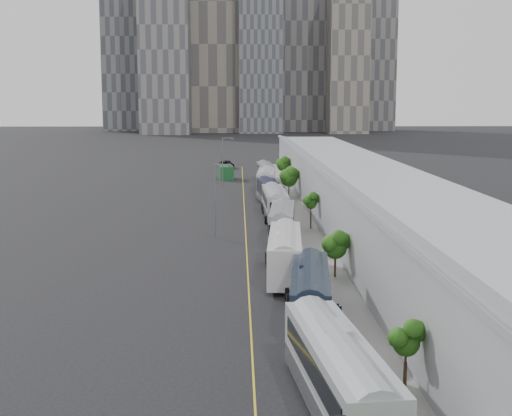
{
  "coord_description": "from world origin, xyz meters",
  "views": [
    {
      "loc": [
        -2.26,
        -26.54,
        14.78
      ],
      "look_at": [
        -0.34,
        51.89,
        3.0
      ],
      "focal_mm": 50.0,
      "sensor_mm": 36.0,
      "label": 1
    }
  ],
  "objects_px": {
    "bus_1": "(310,297)",
    "bus_4": "(275,205)",
    "bus_3": "(282,224)",
    "bus_6": "(266,183)",
    "street_lamp_near": "(217,195)",
    "shipping_container": "(226,172)",
    "bus_7": "(266,173)",
    "bus_2": "(285,257)",
    "street_lamp_far": "(224,158)",
    "suv": "(227,164)",
    "bus_5": "(270,194)",
    "bus_0": "(338,382)"
  },
  "relations": [
    {
      "from": "bus_6",
      "to": "street_lamp_near",
      "type": "bearing_deg",
      "value": -96.26
    },
    {
      "from": "bus_7",
      "to": "shipping_container",
      "type": "height_order",
      "value": "bus_7"
    },
    {
      "from": "street_lamp_far",
      "to": "shipping_container",
      "type": "distance_m",
      "value": 11.67
    },
    {
      "from": "bus_6",
      "to": "shipping_container",
      "type": "relative_size",
      "value": 2.51
    },
    {
      "from": "bus_3",
      "to": "bus_4",
      "type": "bearing_deg",
      "value": 95.26
    },
    {
      "from": "bus_1",
      "to": "bus_6",
      "type": "xyz_separation_m",
      "value": [
        -0.4,
        68.1,
        0.09
      ]
    },
    {
      "from": "bus_0",
      "to": "street_lamp_far",
      "type": "bearing_deg",
      "value": 88.55
    },
    {
      "from": "bus_1",
      "to": "suv",
      "type": "xyz_separation_m",
      "value": [
        -7.54,
        111.03,
        -0.69
      ]
    },
    {
      "from": "bus_1",
      "to": "street_lamp_far",
      "type": "distance_m",
      "value": 78.32
    },
    {
      "from": "bus_6",
      "to": "bus_7",
      "type": "xyz_separation_m",
      "value": [
        0.53,
        16.47,
        -0.14
      ]
    },
    {
      "from": "bus_1",
      "to": "shipping_container",
      "type": "distance_m",
      "value": 89.27
    },
    {
      "from": "shipping_container",
      "to": "suv",
      "type": "bearing_deg",
      "value": 83.06
    },
    {
      "from": "street_lamp_near",
      "to": "shipping_container",
      "type": "distance_m",
      "value": 59.56
    },
    {
      "from": "bus_1",
      "to": "street_lamp_near",
      "type": "bearing_deg",
      "value": 109.56
    },
    {
      "from": "bus_4",
      "to": "street_lamp_far",
      "type": "height_order",
      "value": "street_lamp_far"
    },
    {
      "from": "bus_1",
      "to": "bus_7",
      "type": "height_order",
      "value": "bus_1"
    },
    {
      "from": "bus_7",
      "to": "street_lamp_far",
      "type": "distance_m",
      "value": 10.71
    },
    {
      "from": "bus_6",
      "to": "street_lamp_near",
      "type": "relative_size",
      "value": 1.65
    },
    {
      "from": "suv",
      "to": "bus_1",
      "type": "bearing_deg",
      "value": -95.63
    },
    {
      "from": "bus_1",
      "to": "bus_2",
      "type": "height_order",
      "value": "bus_2"
    },
    {
      "from": "bus_2",
      "to": "bus_7",
      "type": "relative_size",
      "value": 1.11
    },
    {
      "from": "bus_3",
      "to": "street_lamp_near",
      "type": "height_order",
      "value": "street_lamp_near"
    },
    {
      "from": "bus_1",
      "to": "street_lamp_near",
      "type": "xyz_separation_m",
      "value": [
        -7.26,
        29.51,
        3.2
      ]
    },
    {
      "from": "bus_4",
      "to": "street_lamp_far",
      "type": "relative_size",
      "value": 1.56
    },
    {
      "from": "suv",
      "to": "shipping_container",
      "type": "bearing_deg",
      "value": -98.97
    },
    {
      "from": "bus_4",
      "to": "suv",
      "type": "xyz_separation_m",
      "value": [
        -7.3,
        67.9,
        -0.78
      ]
    },
    {
      "from": "bus_1",
      "to": "bus_2",
      "type": "xyz_separation_m",
      "value": [
        -0.96,
        12.09,
        0.1
      ]
    },
    {
      "from": "bus_3",
      "to": "shipping_container",
      "type": "relative_size",
      "value": 2.37
    },
    {
      "from": "bus_5",
      "to": "bus_6",
      "type": "xyz_separation_m",
      "value": [
        -0.0,
        13.73,
        0.13
      ]
    },
    {
      "from": "bus_1",
      "to": "bus_4",
      "type": "xyz_separation_m",
      "value": [
        -0.25,
        43.13,
        0.09
      ]
    },
    {
      "from": "bus_6",
      "to": "bus_4",
      "type": "bearing_deg",
      "value": -85.82
    },
    {
      "from": "bus_4",
      "to": "shipping_container",
      "type": "distance_m",
      "value": 46.39
    },
    {
      "from": "bus_5",
      "to": "bus_6",
      "type": "bearing_deg",
      "value": 84.89
    },
    {
      "from": "bus_1",
      "to": "bus_7",
      "type": "xyz_separation_m",
      "value": [
        0.13,
        84.57,
        -0.05
      ]
    },
    {
      "from": "bus_4",
      "to": "suv",
      "type": "relative_size",
      "value": 2.15
    },
    {
      "from": "street_lamp_far",
      "to": "suv",
      "type": "height_order",
      "value": "street_lamp_far"
    },
    {
      "from": "bus_3",
      "to": "bus_0",
      "type": "bearing_deg",
      "value": -85.13
    },
    {
      "from": "bus_1",
      "to": "street_lamp_near",
      "type": "relative_size",
      "value": 1.57
    },
    {
      "from": "street_lamp_near",
      "to": "bus_7",
      "type": "bearing_deg",
      "value": 82.35
    },
    {
      "from": "bus_7",
      "to": "suv",
      "type": "height_order",
      "value": "bus_7"
    },
    {
      "from": "bus_6",
      "to": "shipping_container",
      "type": "distance_m",
      "value": 22.0
    },
    {
      "from": "bus_7",
      "to": "bus_2",
      "type": "bearing_deg",
      "value": -93.51
    },
    {
      "from": "bus_0",
      "to": "bus_5",
      "type": "xyz_separation_m",
      "value": [
        -0.18,
        69.51,
        -0.17
      ]
    },
    {
      "from": "bus_3",
      "to": "bus_7",
      "type": "relative_size",
      "value": 1.04
    },
    {
      "from": "bus_7",
      "to": "street_lamp_near",
      "type": "relative_size",
      "value": 1.51
    },
    {
      "from": "bus_6",
      "to": "suv",
      "type": "relative_size",
      "value": 2.18
    },
    {
      "from": "bus_0",
      "to": "bus_5",
      "type": "relative_size",
      "value": 1.11
    },
    {
      "from": "bus_1",
      "to": "bus_3",
      "type": "relative_size",
      "value": 1.01
    },
    {
      "from": "street_lamp_near",
      "to": "suv",
      "type": "height_order",
      "value": "street_lamp_near"
    },
    {
      "from": "shipping_container",
      "to": "bus_1",
      "type": "bearing_deg",
      "value": -92.78
    }
  ]
}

